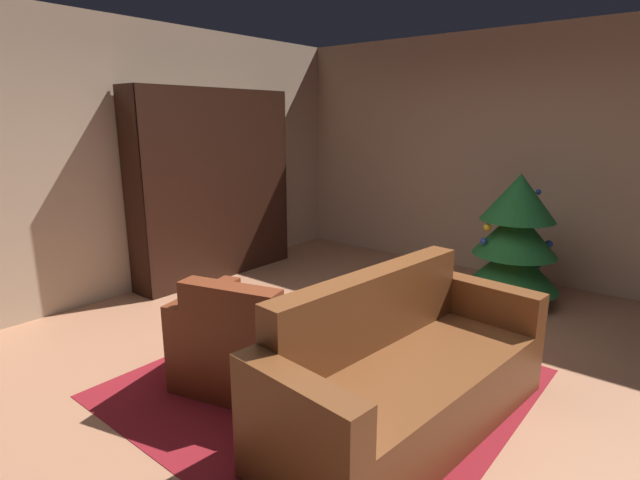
{
  "coord_description": "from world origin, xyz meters",
  "views": [
    {
      "loc": [
        1.95,
        -2.54,
        1.79
      ],
      "look_at": [
        -0.28,
        0.18,
        0.92
      ],
      "focal_mm": 27.81,
      "sensor_mm": 36.0,
      "label": 1
    }
  ],
  "objects": [
    {
      "name": "armchair_red",
      "position": [
        -0.35,
        -0.45,
        0.29
      ],
      "size": [
        1.11,
        0.94,
        0.8
      ],
      "color": "brown",
      "rests_on": "ground"
    },
    {
      "name": "couch_red",
      "position": [
        0.66,
        -0.2,
        0.31
      ],
      "size": [
        0.96,
        2.01,
        0.89
      ],
      "color": "brown",
      "rests_on": "ground"
    },
    {
      "name": "bookshelf_unit",
      "position": [
        -2.49,
        1.12,
        0.99
      ],
      "size": [
        0.38,
        1.99,
        2.1
      ],
      "color": "black",
      "rests_on": "ground"
    },
    {
      "name": "area_rug",
      "position": [
        0.02,
        -0.12,
        0.0
      ],
      "size": [
        2.4,
        2.41,
        0.01
      ],
      "primitive_type": "cube",
      "color": "maroon",
      "rests_on": "ground"
    },
    {
      "name": "book_stack_on_table",
      "position": [
        0.04,
        -0.1,
        0.51
      ],
      "size": [
        0.22,
        0.17,
        0.1
      ],
      "color": "gray",
      "rests_on": "coffee_table"
    },
    {
      "name": "wall_back",
      "position": [
        0.0,
        3.13,
        1.37
      ],
      "size": [
        5.56,
        0.06,
        2.74
      ],
      "primitive_type": "cube",
      "color": "tan",
      "rests_on": "ground"
    },
    {
      "name": "ground_plane",
      "position": [
        0.0,
        0.0,
        0.0
      ],
      "size": [
        7.45,
        7.45,
        0.0
      ],
      "primitive_type": "plane",
      "color": "#B37857"
    },
    {
      "name": "coffee_table",
      "position": [
        0.05,
        -0.08,
        0.42
      ],
      "size": [
        0.75,
        0.75,
        0.46
      ],
      "color": "black",
      "rests_on": "ground"
    },
    {
      "name": "wall_left",
      "position": [
        -2.75,
        0.0,
        1.37
      ],
      "size": [
        0.06,
        6.33,
        2.74
      ],
      "primitive_type": "cube",
      "color": "tan",
      "rests_on": "ground"
    },
    {
      "name": "decorated_tree",
      "position": [
        0.46,
        2.27,
        0.66
      ],
      "size": [
        0.89,
        0.89,
        1.28
      ],
      "color": "brown",
      "rests_on": "ground"
    },
    {
      "name": "bottle_on_table",
      "position": [
        0.13,
        0.12,
        0.55
      ],
      "size": [
        0.06,
        0.06,
        0.23
      ],
      "color": "navy",
      "rests_on": "coffee_table"
    }
  ]
}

